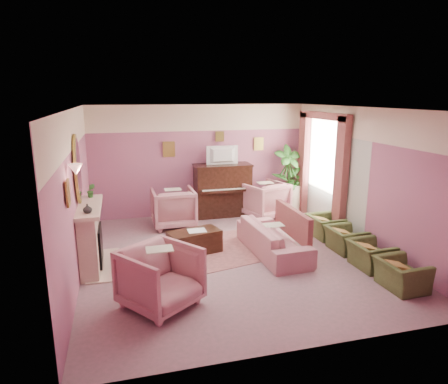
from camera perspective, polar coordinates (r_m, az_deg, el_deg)
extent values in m
cube|color=gray|center=(7.80, 1.21, -9.16)|extent=(5.50, 6.00, 0.01)
cube|color=silver|center=(7.19, 1.33, 11.87)|extent=(5.50, 6.00, 0.01)
cube|color=#885377|center=(10.23, -3.39, 4.53)|extent=(5.50, 0.02, 2.80)
cube|color=#885377|center=(4.68, 11.55, -7.03)|extent=(5.50, 0.02, 2.80)
cube|color=#885377|center=(7.13, -20.48, -0.39)|extent=(0.02, 6.00, 2.80)
cube|color=#885377|center=(8.53, 19.33, 1.91)|extent=(0.02, 6.00, 2.80)
cube|color=beige|center=(10.10, -3.46, 10.55)|extent=(5.50, 0.01, 0.65)
cube|color=beige|center=(9.67, 14.85, 1.59)|extent=(0.01, 3.00, 2.15)
cube|color=#C4A993|center=(7.55, -18.59, -6.23)|extent=(0.30, 1.40, 1.10)
cube|color=black|center=(7.59, -17.75, -7.25)|extent=(0.18, 0.72, 0.68)
cube|color=orange|center=(7.65, -17.35, -8.50)|extent=(0.06, 0.54, 0.10)
cube|color=#C4A993|center=(7.38, -18.69, -2.05)|extent=(0.40, 1.55, 0.07)
cube|color=#C4A993|center=(7.73, -16.78, -9.90)|extent=(0.55, 1.50, 0.02)
ellipsoid|color=#AA9940|center=(7.24, -20.21, 3.07)|extent=(0.04, 0.72, 1.20)
ellipsoid|color=silver|center=(7.24, -20.01, 3.09)|extent=(0.01, 0.60, 1.06)
cone|color=#EBA795|center=(6.17, -20.44, 3.03)|extent=(0.20, 0.20, 0.16)
cube|color=black|center=(10.18, -0.21, 0.21)|extent=(1.40, 0.60, 1.30)
cube|color=black|center=(9.84, 0.30, 0.14)|extent=(1.30, 0.12, 0.06)
cube|color=silver|center=(9.83, 0.30, 0.37)|extent=(1.20, 0.08, 0.02)
cube|color=black|center=(10.05, -0.21, 3.87)|extent=(1.45, 0.65, 0.04)
imported|color=black|center=(9.96, -0.14, 5.46)|extent=(0.80, 0.12, 0.48)
cube|color=#AA9940|center=(10.02, -7.88, 6.08)|extent=(0.30, 0.03, 0.38)
cube|color=#AA9940|center=(10.55, 4.96, 6.87)|extent=(0.26, 0.03, 0.34)
cube|color=#AA9940|center=(10.22, -0.62, 7.94)|extent=(0.22, 0.03, 0.26)
cube|color=#AA9940|center=(5.90, -21.40, -0.12)|extent=(0.03, 0.28, 0.36)
cube|color=beige|center=(9.76, 14.17, 5.47)|extent=(0.03, 1.40, 1.80)
cube|color=brown|center=(9.00, 16.37, 2.07)|extent=(0.16, 0.34, 2.60)
cube|color=brown|center=(10.59, 11.28, 4.05)|extent=(0.16, 0.34, 2.60)
cube|color=brown|center=(9.64, 14.05, 10.52)|extent=(0.16, 2.20, 0.16)
imported|color=#245B1E|center=(7.87, -18.48, 0.21)|extent=(0.16, 0.16, 0.28)
imported|color=beige|center=(6.87, -18.93, -2.26)|extent=(0.16, 0.16, 0.16)
cube|color=#955655|center=(7.95, -3.17, -8.69)|extent=(2.83, 2.29, 0.01)
cube|color=black|center=(7.90, -4.24, -7.12)|extent=(1.09, 0.73, 0.45)
cube|color=white|center=(7.83, -3.90, -5.52)|extent=(0.35, 0.28, 0.01)
imported|color=#BC7B80|center=(7.86, 7.03, -5.86)|extent=(0.68, 2.03, 0.82)
cube|color=brown|center=(7.95, 9.76, -4.29)|extent=(0.10, 1.54, 0.56)
imported|color=#BC7B80|center=(9.42, -7.25, -1.95)|extent=(0.96, 0.96, 1.01)
imported|color=#BC7B80|center=(10.11, 5.82, -0.83)|extent=(0.96, 0.96, 1.01)
imported|color=#BC7B80|center=(5.97, -9.07, -11.55)|extent=(0.96, 0.96, 1.01)
imported|color=#465429|center=(7.06, 24.03, -10.13)|extent=(0.52, 0.74, 0.64)
imported|color=#465429|center=(7.66, 20.21, -7.90)|extent=(0.52, 0.74, 0.64)
imported|color=#465429|center=(8.30, 17.00, -5.98)|extent=(0.52, 0.74, 0.64)
imported|color=#465429|center=(8.96, 14.27, -4.33)|extent=(0.52, 0.74, 0.64)
cylinder|color=beige|center=(10.82, 9.55, -0.81)|extent=(0.52, 0.52, 0.70)
imported|color=#245B1E|center=(10.70, 9.66, 1.89)|extent=(0.30, 0.30, 0.34)
imported|color=#245B1E|center=(10.67, 10.46, 1.65)|extent=(0.16, 0.16, 0.28)
cylinder|color=#975736|center=(10.74, 8.95, -1.89)|extent=(0.34, 0.34, 0.34)
imported|color=#245B1E|center=(10.54, 9.13, 2.77)|extent=(0.76, 0.76, 1.44)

